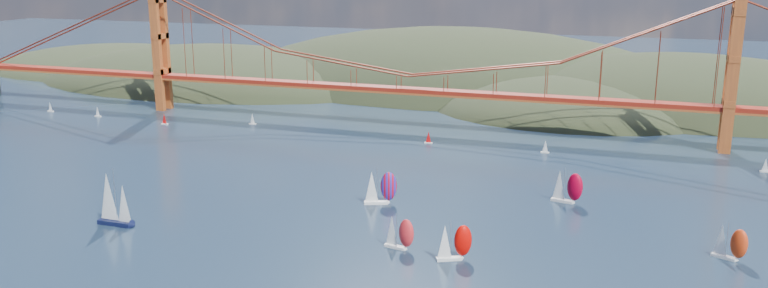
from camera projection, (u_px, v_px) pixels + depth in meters
headlands at (547, 118)px, 390.49m from camera, size 725.00×225.00×96.00m
bridge at (407, 50)px, 304.43m from camera, size 552.00×12.00×55.00m
sloop_navy at (113, 200)px, 196.39m from camera, size 10.03×5.64×15.66m
racer_0 at (399, 232)px, 180.56m from camera, size 8.01×4.21×8.99m
racer_1 at (453, 242)px, 173.69m from camera, size 8.57×6.40×9.66m
racer_2 at (730, 242)px, 174.24m from camera, size 8.05×5.74×9.04m
racer_3 at (567, 186)px, 214.88m from camera, size 9.24×5.07×10.36m
racer_rwb at (380, 187)px, 213.58m from camera, size 9.65×6.31×10.79m
distant_boat_0 at (50, 107)px, 343.32m from camera, size 3.00×2.00×4.70m
distant_boat_1 at (97, 111)px, 332.67m from camera, size 3.00×2.00×4.70m
distant_boat_2 at (164, 119)px, 316.95m from camera, size 3.00×2.00×4.70m
distant_boat_3 at (252, 119)px, 317.25m from camera, size 3.00×2.00×4.70m
distant_boat_4 at (765, 165)px, 245.95m from camera, size 3.00×2.00×4.70m
distant_boat_8 at (545, 147)px, 270.33m from camera, size 3.00×2.00×4.70m
distant_boat_9 at (428, 137)px, 284.36m from camera, size 3.00×2.00×4.70m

